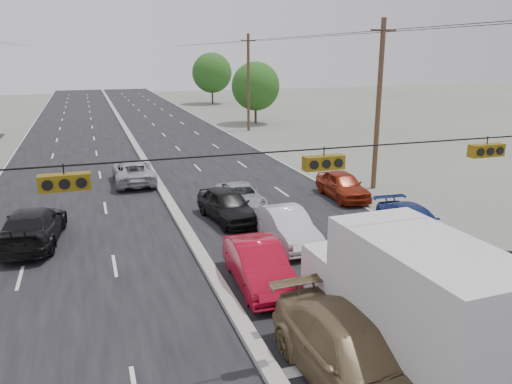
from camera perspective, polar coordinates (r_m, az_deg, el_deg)
ground at (r=14.09m, az=1.08°, el=-19.28°), size 200.00×200.00×0.00m
road_surface at (r=41.83m, az=-13.04°, el=4.10°), size 20.00×160.00×0.02m
center_median at (r=41.82m, az=-13.05°, el=4.23°), size 0.50×160.00×0.20m
utility_pole_right_b at (r=30.80m, az=13.82°, el=9.66°), size 1.60×0.30×10.00m
utility_pole_right_c at (r=53.54m, az=-0.88°, el=12.44°), size 1.60×0.30×10.00m
traffic_signals at (r=12.38m, az=7.32°, el=3.51°), size 25.00×0.30×0.54m
tree_right_mid at (r=59.11m, az=-0.04°, el=12.00°), size 5.60×5.60×7.14m
tree_right_far at (r=83.34m, az=-5.06°, el=13.42°), size 6.40×6.40×8.16m
box_truck at (r=13.79m, az=16.80°, el=-11.67°), size 2.75×7.36×3.70m
tan_sedan at (r=13.11m, az=11.31°, el=-17.94°), size 2.76×6.18×1.76m
red_sedan at (r=17.91m, az=0.30°, el=-8.37°), size 1.89×4.82×1.56m
queue_car_a at (r=24.68m, az=-3.27°, el=-1.54°), size 2.48×4.86×1.58m
queue_car_b at (r=21.75m, az=3.55°, el=-4.02°), size 1.64×4.64×1.53m
queue_car_c at (r=26.70m, az=-1.81°, el=-0.54°), size 2.29×4.65×1.27m
queue_car_d at (r=23.56m, az=17.58°, el=-3.38°), size 2.25×4.88×1.38m
queue_car_e at (r=28.91m, az=9.87°, el=0.75°), size 1.99×4.55×1.52m
oncoming_near at (r=23.73m, az=-24.17°, el=-3.62°), size 2.84×5.76×1.61m
oncoming_far at (r=32.75m, az=-13.84°, el=2.23°), size 2.49×5.34×1.48m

